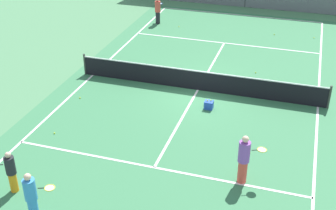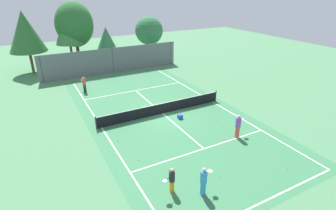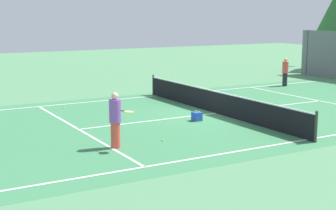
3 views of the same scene
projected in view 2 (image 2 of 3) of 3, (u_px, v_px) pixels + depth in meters
ground_plane at (162, 113)px, 23.75m from camera, size 80.00×80.00×0.00m
court_surface at (162, 113)px, 23.74m from camera, size 13.00×25.00×0.01m
tennis_net at (162, 108)px, 23.53m from camera, size 11.90×0.10×1.10m
perimeter_fence at (113, 60)px, 34.32m from camera, size 18.00×0.12×3.20m
tree_0 at (149, 31)px, 40.22m from camera, size 4.20×4.20×6.27m
tree_1 at (106, 39)px, 35.71m from camera, size 2.68×2.68×5.43m
tree_2 at (68, 28)px, 34.95m from camera, size 3.65×3.65×7.32m
tree_3 at (25, 32)px, 32.54m from camera, size 4.44×4.44×7.75m
tree_4 at (74, 25)px, 35.79m from camera, size 5.00×5.09×8.63m
player_0 at (84, 84)px, 28.16m from camera, size 0.39×0.94×1.71m
player_1 at (204, 181)px, 14.23m from camera, size 0.95×0.61×1.75m
player_2 at (238, 126)px, 19.70m from camera, size 0.96×0.66×1.85m
player_3 at (172, 180)px, 14.45m from camera, size 0.91×0.56×1.55m
ball_crate at (180, 117)px, 22.77m from camera, size 0.37×0.33×0.43m
tennis_ball_0 at (139, 160)px, 17.37m from camera, size 0.07×0.07×0.07m
tennis_ball_1 at (118, 140)px, 19.61m from camera, size 0.07×0.07×0.07m
tennis_ball_2 at (166, 77)px, 33.00m from camera, size 0.07×0.07×0.07m
tennis_ball_3 at (222, 126)px, 21.49m from camera, size 0.07×0.07×0.07m
tennis_ball_4 at (287, 168)px, 16.56m from camera, size 0.07×0.07×0.07m
tennis_ball_5 at (220, 177)px, 15.84m from camera, size 0.07×0.07×0.07m
tennis_ball_6 at (100, 90)px, 28.95m from camera, size 0.07×0.07×0.07m
tennis_ball_7 at (149, 80)px, 31.87m from camera, size 0.07×0.07×0.07m
tennis_ball_8 at (171, 98)px, 26.94m from camera, size 0.07×0.07×0.07m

